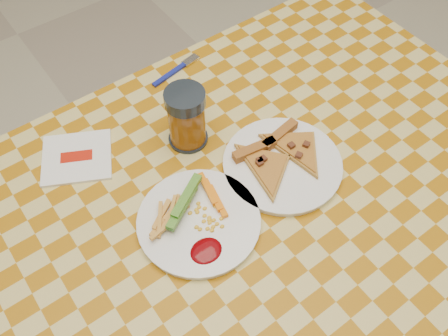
% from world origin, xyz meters
% --- Properties ---
extents(ground, '(8.00, 8.00, 0.00)m').
position_xyz_m(ground, '(0.00, 0.00, 0.00)').
color(ground, beige).
rests_on(ground, ground).
extents(table, '(1.28, 0.88, 0.76)m').
position_xyz_m(table, '(0.00, 0.00, 0.68)').
color(table, silver).
rests_on(table, ground).
extents(plate_left, '(0.25, 0.25, 0.01)m').
position_xyz_m(plate_left, '(-0.10, 0.02, 0.76)').
color(plate_left, white).
rests_on(plate_left, table).
extents(plate_right, '(0.30, 0.30, 0.01)m').
position_xyz_m(plate_right, '(0.11, 0.02, 0.76)').
color(plate_right, white).
rests_on(plate_right, table).
extents(fries_veggies, '(0.18, 0.17, 0.04)m').
position_xyz_m(fries_veggies, '(-0.11, 0.03, 0.78)').
color(fries_veggies, '#F1B74C').
rests_on(fries_veggies, plate_left).
extents(pizza_slices, '(0.22, 0.20, 0.02)m').
position_xyz_m(pizza_slices, '(0.11, 0.04, 0.78)').
color(pizza_slices, gold).
rests_on(pizza_slices, plate_right).
extents(drink_glass, '(0.08, 0.08, 0.13)m').
position_xyz_m(drink_glass, '(-0.00, 0.20, 0.82)').
color(drink_glass, black).
rests_on(drink_glass, table).
extents(napkin, '(0.18, 0.18, 0.01)m').
position_xyz_m(napkin, '(-0.22, 0.29, 0.76)').
color(napkin, white).
rests_on(napkin, table).
extents(fork, '(0.14, 0.04, 0.01)m').
position_xyz_m(fork, '(0.09, 0.39, 0.76)').
color(fork, navy).
rests_on(fork, table).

